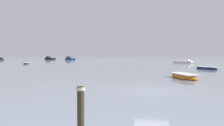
# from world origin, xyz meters

# --- Properties ---
(ground_plane) EXTENTS (800.00, 800.00, 0.00)m
(ground_plane) POSITION_xyz_m (0.00, 0.00, 0.00)
(ground_plane) COLOR gray
(motorboat_moored_0) EXTENTS (5.61, 3.19, 1.82)m
(motorboat_moored_0) POSITION_xyz_m (9.64, 45.11, 0.25)
(motorboat_moored_0) COLOR white
(motorboat_moored_0) RESTS_ON ground
(motorboat_moored_1) EXTENTS (5.31, 4.47, 1.98)m
(motorboat_moored_1) POSITION_xyz_m (-31.29, 72.39, 0.30)
(motorboat_moored_1) COLOR navy
(motorboat_moored_1) RESTS_ON ground
(rowboat_moored_3) EXTENTS (3.56, 3.90, 0.62)m
(rowboat_moored_3) POSITION_xyz_m (9.34, 22.78, 0.17)
(rowboat_moored_3) COLOR navy
(rowboat_moored_3) RESTS_ON ground
(rowboat_moored_4) EXTENTS (2.97, 4.73, 0.71)m
(rowboat_moored_4) POSITION_xyz_m (3.48, 8.33, 0.19)
(rowboat_moored_4) COLOR orange
(rowboat_moored_4) RESTS_ON ground
(motorboat_moored_2) EXTENTS (1.93, 5.05, 1.70)m
(motorboat_moored_2) POSITION_xyz_m (-56.91, 65.28, 0.23)
(motorboat_moored_2) COLOR black
(motorboat_moored_2) RESTS_ON ground
(motorboat_moored_3) EXTENTS (5.59, 3.49, 2.01)m
(motorboat_moored_3) POSITION_xyz_m (-41.65, 76.22, 0.30)
(motorboat_moored_3) COLOR black
(motorboat_moored_3) RESTS_ON ground
(rowboat_moored_5) EXTENTS (2.01, 3.53, 0.53)m
(rowboat_moored_5) POSITION_xyz_m (-29.27, 35.72, 0.14)
(rowboat_moored_5) COLOR navy
(rowboat_moored_5) RESTS_ON ground
(mooring_post_near) EXTENTS (0.22, 0.22, 1.97)m
(mooring_post_near) POSITION_xyz_m (-1.97, -10.68, 0.84)
(mooring_post_near) COLOR #3D3323
(mooring_post_near) RESTS_ON ground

